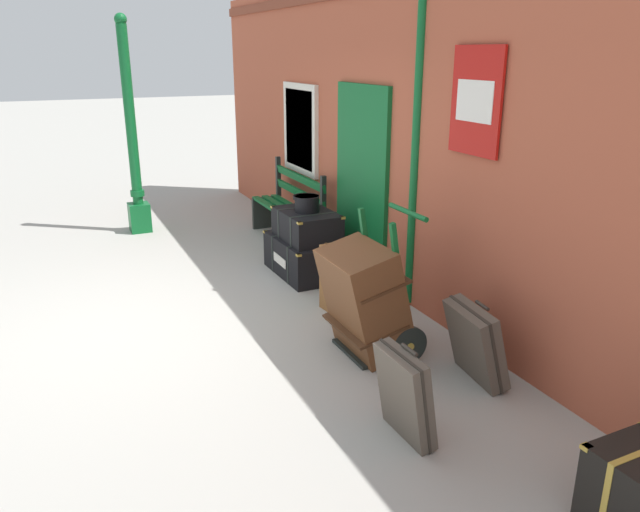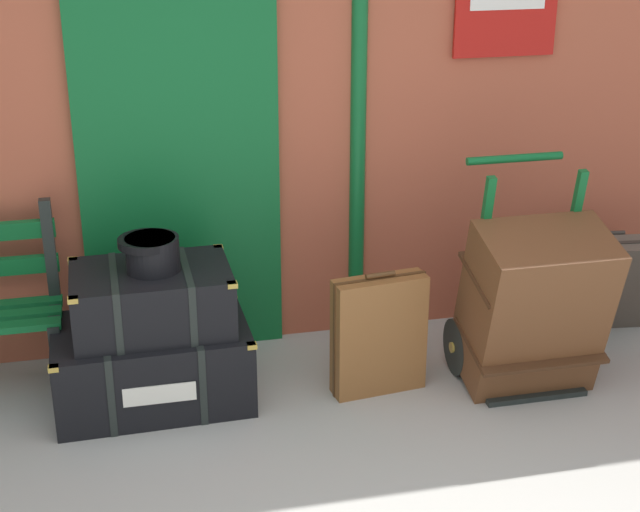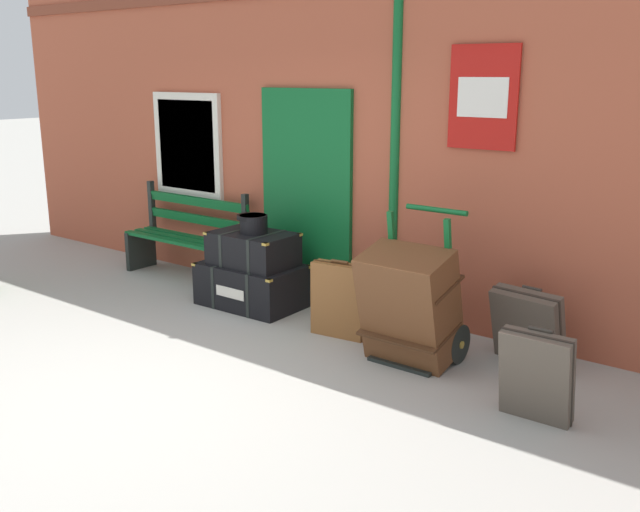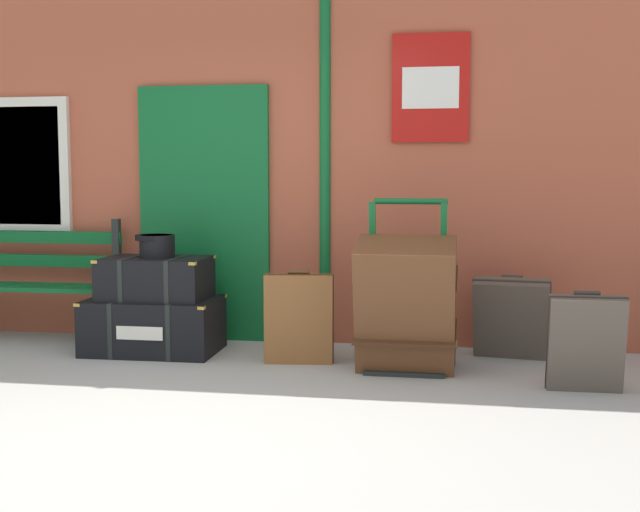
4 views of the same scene
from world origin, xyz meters
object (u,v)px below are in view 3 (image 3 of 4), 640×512
at_px(steamer_trunk_base, 252,285).
at_px(large_brown_trunk, 409,305).
at_px(porters_trolley, 420,325).
at_px(suitcase_cream, 536,377).
at_px(platform_bench, 188,239).
at_px(steamer_trunk_middle, 253,249).
at_px(suitcase_beige, 528,327).
at_px(suitcase_charcoal, 339,300).
at_px(round_hatbox, 253,223).

xyz_separation_m(steamer_trunk_base, large_brown_trunk, (1.98, -0.32, 0.27)).
xyz_separation_m(porters_trolley, suitcase_cream, (1.16, -0.51, 0.04)).
height_order(platform_bench, suitcase_cream, platform_bench).
height_order(steamer_trunk_base, steamer_trunk_middle, steamer_trunk_middle).
relative_size(steamer_trunk_base, porters_trolley, 0.85).
relative_size(porters_trolley, suitcase_beige, 1.91).
xyz_separation_m(porters_trolley, suitcase_charcoal, (-0.79, -0.01, 0.05)).
relative_size(platform_bench, suitcase_charcoal, 2.31).
xyz_separation_m(platform_bench, suitcase_beige, (3.97, -0.06, -0.14)).
xyz_separation_m(suitcase_cream, suitcase_charcoal, (-1.96, 0.50, 0.01)).
xyz_separation_m(suitcase_cream, suitcase_beige, (-0.42, 0.89, -0.00)).
xyz_separation_m(large_brown_trunk, suitcase_beige, (0.75, 0.56, -0.17)).
relative_size(steamer_trunk_base, steamer_trunk_middle, 1.25).
height_order(steamer_trunk_middle, suitcase_charcoal, steamer_trunk_middle).
bearing_deg(porters_trolley, platform_bench, 172.08).
height_order(platform_bench, porters_trolley, porters_trolley).
bearing_deg(platform_bench, suitcase_cream, -12.27).
distance_m(porters_trolley, suitcase_cream, 1.27).
relative_size(platform_bench, suitcase_beige, 2.54).
distance_m(platform_bench, steamer_trunk_middle, 1.31).
bearing_deg(steamer_trunk_base, porters_trolley, -4.29).
xyz_separation_m(porters_trolley, suitcase_beige, (0.75, 0.39, 0.04)).
relative_size(round_hatbox, suitcase_beige, 0.48).
bearing_deg(steamer_trunk_base, suitcase_cream, -11.76).
distance_m(round_hatbox, suitcase_cream, 3.22).
bearing_deg(steamer_trunk_base, steamer_trunk_middle, 10.76).
xyz_separation_m(steamer_trunk_middle, large_brown_trunk, (1.96, -0.33, -0.10)).
bearing_deg(large_brown_trunk, steamer_trunk_base, 170.79).
height_order(steamer_trunk_middle, large_brown_trunk, large_brown_trunk).
xyz_separation_m(porters_trolley, large_brown_trunk, (-0.00, -0.17, 0.21)).
distance_m(steamer_trunk_base, suitcase_beige, 2.74).
bearing_deg(round_hatbox, steamer_trunk_middle, 166.33).
distance_m(porters_trolley, suitcase_charcoal, 0.80).
height_order(platform_bench, large_brown_trunk, platform_bench).
bearing_deg(suitcase_cream, suitcase_beige, 114.97).
relative_size(porters_trolley, suitcase_charcoal, 1.74).
bearing_deg(platform_bench, steamer_trunk_middle, -13.12).
relative_size(large_brown_trunk, suitcase_beige, 1.52).
relative_size(steamer_trunk_middle, porters_trolley, 0.68).
height_order(round_hatbox, porters_trolley, porters_trolley).
distance_m(steamer_trunk_base, large_brown_trunk, 2.02).
distance_m(round_hatbox, large_brown_trunk, 2.00).
xyz_separation_m(platform_bench, large_brown_trunk, (3.22, -0.62, 0.04)).
height_order(platform_bench, steamer_trunk_middle, platform_bench).
bearing_deg(steamer_trunk_middle, round_hatbox, -13.67).
bearing_deg(suitcase_charcoal, steamer_trunk_base, 172.43).
height_order(platform_bench, round_hatbox, platform_bench).
distance_m(platform_bench, suitcase_charcoal, 2.47).
bearing_deg(steamer_trunk_middle, platform_bench, 166.88).
xyz_separation_m(platform_bench, steamer_trunk_base, (1.24, -0.30, -0.23)).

